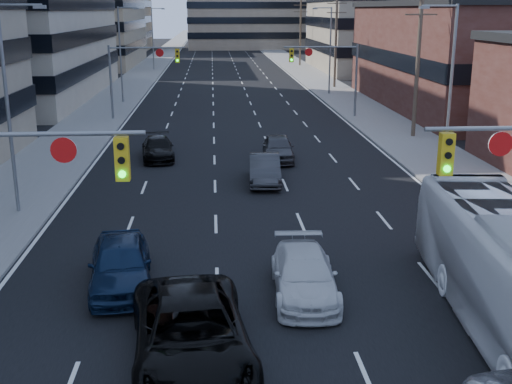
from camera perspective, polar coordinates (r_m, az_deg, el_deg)
name	(u,v)px	position (r m, az deg, el deg)	size (l,w,h in m)	color
road_surface	(221,53)	(137.96, -3.16, 12.26)	(18.00, 300.00, 0.02)	black
sidewalk_left	(166,53)	(138.28, -8.04, 12.17)	(5.00, 300.00, 0.15)	slate
sidewalk_right	(275,52)	(138.58, 1.71, 12.32)	(5.00, 300.00, 0.15)	slate
office_left_far	(72,14)	(109.93, -16.05, 14.94)	(20.00, 30.00, 16.00)	gray
storefront_right_mid	(497,58)	(63.33, 20.63, 11.10)	(20.00, 30.00, 9.00)	#472119
office_right_far	(394,22)	(99.38, 12.21, 14.57)	(22.00, 28.00, 14.00)	gray
bg_block_left	(91,4)	(149.97, -14.47, 15.91)	(24.00, 24.00, 20.00)	#ADA089
bg_block_right	(372,23)	(141.79, 10.28, 14.56)	(22.00, 22.00, 12.00)	gray
signal_far_left	(139,67)	(53.17, -10.35, 10.89)	(6.09, 0.33, 6.00)	slate
signal_far_right	(329,66)	(53.70, 6.48, 11.09)	(6.09, 0.33, 6.00)	slate
utility_pole_block	(418,54)	(45.96, 14.23, 11.77)	(2.20, 0.28, 11.00)	#4C3D2D
utility_pole_midblock	(336,37)	(75.05, 7.12, 13.54)	(2.20, 0.28, 11.00)	#4C3D2D
utility_pole_distant	(300,29)	(104.66, 3.97, 14.26)	(2.20, 0.28, 11.00)	#4C3D2D
streetlight_left_near	(11,100)	(29.18, -20.97, 7.66)	(2.03, 0.22, 9.00)	slate
streetlight_left_mid	(122,50)	(63.35, -11.84, 12.26)	(2.03, 0.22, 9.00)	slate
streetlight_left_far	(154,36)	(98.11, -9.08, 13.57)	(2.03, 0.22, 9.00)	slate
streetlight_right_near	(448,83)	(35.05, 16.71, 9.26)	(2.03, 0.22, 9.00)	slate
streetlight_right_far	(329,46)	(68.85, 6.49, 12.76)	(2.03, 0.22, 9.00)	slate
black_pickup	(191,335)	(16.52, -5.77, -12.49)	(2.89, 6.27, 1.74)	black
white_van	(304,275)	(20.33, 4.31, -7.36)	(1.94, 4.78, 1.39)	silver
sedan_blue	(120,264)	(21.24, -11.96, -6.25)	(1.95, 4.85, 1.65)	#0D1B34
sedan_grey_center	(264,169)	(33.27, 0.76, 2.05)	(1.57, 4.51, 1.49)	#2E2E31
sedan_black_far	(158,148)	(39.16, -8.73, 3.85)	(1.85, 4.55, 1.32)	black
sedan_grey_right	(278,148)	(38.35, 1.97, 3.94)	(1.80, 4.48, 1.53)	#39393C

